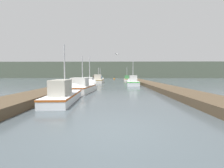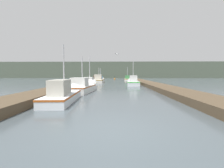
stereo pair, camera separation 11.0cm
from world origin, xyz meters
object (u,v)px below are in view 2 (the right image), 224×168
at_px(fishing_boat_3, 133,82).
at_px(fishing_boat_0, 65,94).
at_px(fishing_boat_1, 84,87).
at_px(fishing_boat_5, 101,80).
at_px(fishing_boat_6, 127,79).
at_px(fishing_boat_4, 99,80).
at_px(mooring_piling_0, 94,79).
at_px(mooring_piling_1, 58,89).
at_px(channel_buoy, 115,79).
at_px(seagull_lead, 117,54).
at_px(fishing_boat_2, 90,84).

bearing_deg(fishing_boat_3, fishing_boat_0, -110.12).
height_order(fishing_boat_1, fishing_boat_5, fishing_boat_1).
distance_m(fishing_boat_1, fishing_boat_6, 24.08).
relative_size(fishing_boat_4, mooring_piling_0, 4.17).
distance_m(mooring_piling_0, mooring_piling_1, 19.60).
xyz_separation_m(mooring_piling_0, channel_buoy, (4.24, 13.89, -0.57)).
relative_size(fishing_boat_0, seagull_lead, 11.00).
relative_size(fishing_boat_1, fishing_boat_6, 1.07).
bearing_deg(fishing_boat_1, fishing_boat_4, 95.81).
xyz_separation_m(fishing_boat_5, mooring_piling_1, (-1.04, -21.88, 0.24)).
bearing_deg(fishing_boat_5, fishing_boat_3, -64.54).
bearing_deg(fishing_boat_4, fishing_boat_5, 91.84).
distance_m(mooring_piling_1, seagull_lead, 7.36).
bearing_deg(mooring_piling_1, fishing_boat_6, 74.62).
bearing_deg(channel_buoy, mooring_piling_0, -106.99).
bearing_deg(fishing_boat_5, fishing_boat_2, -94.97).
bearing_deg(mooring_piling_1, fishing_boat_2, 82.37).
height_order(fishing_boat_6, mooring_piling_1, fishing_boat_6).
xyz_separation_m(fishing_boat_1, mooring_piling_0, (-1.37, 16.33, 0.28)).
xyz_separation_m(fishing_boat_1, fishing_boat_4, (-0.09, 14.58, 0.04)).
bearing_deg(mooring_piling_0, fishing_boat_3, -47.59).
distance_m(fishing_boat_1, seagull_lead, 4.93).
bearing_deg(seagull_lead, mooring_piling_0, 66.81).
bearing_deg(mooring_piling_0, fishing_boat_0, -86.86).
bearing_deg(fishing_boat_2, fishing_boat_1, -91.08).
bearing_deg(fishing_boat_1, fishing_boat_5, 96.00).
distance_m(mooring_piling_1, channel_buoy, 33.74).
bearing_deg(seagull_lead, fishing_boat_2, 98.69).
height_order(mooring_piling_1, channel_buoy, mooring_piling_1).
distance_m(fishing_boat_0, seagull_lead, 7.97).
distance_m(mooring_piling_0, channel_buoy, 14.54).
bearing_deg(fishing_boat_4, fishing_boat_1, -89.03).
relative_size(fishing_boat_4, channel_buoy, 5.90).
bearing_deg(seagull_lead, fishing_boat_3, 29.13).
distance_m(fishing_boat_1, fishing_boat_5, 18.61).
distance_m(fishing_boat_1, fishing_boat_4, 14.58).
height_order(fishing_boat_0, mooring_piling_0, fishing_boat_0).
bearing_deg(mooring_piling_0, fishing_boat_4, -53.79).
relative_size(fishing_boat_0, fishing_boat_2, 0.89).
relative_size(fishing_boat_3, fishing_boat_6, 1.20).
relative_size(fishing_boat_4, mooring_piling_1, 5.10).
height_order(mooring_piling_0, mooring_piling_1, mooring_piling_0).
distance_m(fishing_boat_0, fishing_boat_6, 28.69).
bearing_deg(fishing_boat_5, fishing_boat_0, -95.11).
bearing_deg(fishing_boat_2, seagull_lead, -43.94).
distance_m(fishing_boat_2, fishing_boat_4, 10.01).
relative_size(fishing_boat_0, fishing_boat_5, 1.15).
height_order(fishing_boat_3, mooring_piling_1, fishing_boat_3).
bearing_deg(fishing_boat_1, fishing_boat_3, 61.50).
bearing_deg(fishing_boat_2, channel_buoy, 80.10).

